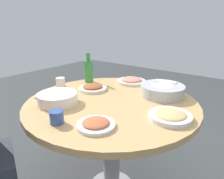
{
  "coord_description": "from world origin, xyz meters",
  "views": [
    {
      "loc": [
        0.99,
        0.76,
        1.25
      ],
      "look_at": [
        -0.01,
        -0.0,
        0.82
      ],
      "focal_mm": 32.41,
      "sensor_mm": 36.0,
      "label": 1
    }
  ],
  "objects": [
    {
      "name": "dish_tofu_braise",
      "position": [
        0.33,
        0.15,
        0.76
      ],
      "size": [
        0.2,
        0.2,
        0.04
      ],
      "color": "silver",
      "rests_on": "round_dining_table"
    },
    {
      "name": "soup_bowl",
      "position": [
        0.25,
        -0.24,
        0.78
      ],
      "size": [
        0.26,
        0.25,
        0.07
      ],
      "color": "white",
      "rests_on": "round_dining_table"
    },
    {
      "name": "tea_cup_far",
      "position": [
        0.01,
        -0.51,
        0.78
      ],
      "size": [
        0.07,
        0.07,
        0.07
      ],
      "primitive_type": "cylinder",
      "color": "white",
      "rests_on": "round_dining_table"
    },
    {
      "name": "green_bottle",
      "position": [
        -0.22,
        -0.41,
        0.85
      ],
      "size": [
        0.07,
        0.07,
        0.25
      ],
      "color": "#32853B",
      "rests_on": "round_dining_table"
    },
    {
      "name": "rice_bowl",
      "position": [
        -0.29,
        0.23,
        0.79
      ],
      "size": [
        0.31,
        0.31,
        0.08
      ],
      "color": "#B2B5BA",
      "rests_on": "round_dining_table"
    },
    {
      "name": "tea_cup_near",
      "position": [
        0.42,
        -0.03,
        0.78
      ],
      "size": [
        0.07,
        0.07,
        0.07
      ],
      "primitive_type": "cylinder",
      "color": "#334E97",
      "rests_on": "round_dining_table"
    },
    {
      "name": "dish_noodles",
      "position": [
        0.02,
        0.41,
        0.76
      ],
      "size": [
        0.23,
        0.23,
        0.04
      ],
      "color": "silver",
      "rests_on": "round_dining_table"
    },
    {
      "name": "dish_shrimp",
      "position": [
        -0.43,
        -0.11,
        0.77
      ],
      "size": [
        0.24,
        0.24,
        0.04
      ],
      "color": "silver",
      "rests_on": "round_dining_table"
    },
    {
      "name": "dish_stirfry",
      "position": [
        -0.09,
        -0.25,
        0.76
      ],
      "size": [
        0.21,
        0.21,
        0.04
      ],
      "color": "silver",
      "rests_on": "round_dining_table"
    },
    {
      "name": "round_dining_table",
      "position": [
        0.0,
        0.0,
        0.63
      ],
      "size": [
        1.13,
        1.13,
        0.75
      ],
      "color": "#99999E",
      "rests_on": "ground"
    }
  ]
}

